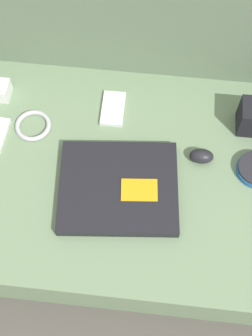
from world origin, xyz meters
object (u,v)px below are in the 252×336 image
at_px(laptop, 119,187).
at_px(phone_black, 113,109).
at_px(computer_mouse, 201,156).
at_px(charger_brick, 0,90).

bearing_deg(laptop, phone_black, 95.01).
height_order(computer_mouse, charger_brick, charger_brick).
distance_m(laptop, charger_brick, 0.44).
relative_size(computer_mouse, phone_black, 0.57).
distance_m(computer_mouse, charger_brick, 0.58).
xyz_separation_m(phone_black, charger_brick, (-0.32, 0.01, 0.02)).
xyz_separation_m(laptop, phone_black, (-0.04, 0.24, -0.01)).
bearing_deg(phone_black, computer_mouse, -28.70).
bearing_deg(charger_brick, laptop, -35.19).
bearing_deg(computer_mouse, laptop, -152.24).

